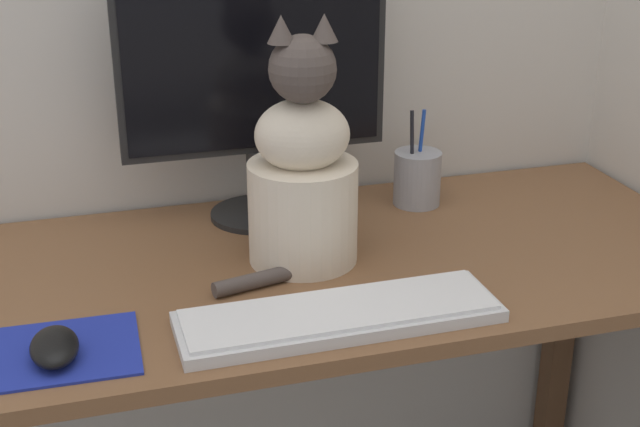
{
  "coord_description": "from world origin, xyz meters",
  "views": [
    {
      "loc": [
        -0.32,
        -1.25,
        1.33
      ],
      "look_at": [
        0.02,
        -0.1,
        0.83
      ],
      "focal_mm": 50.0,
      "sensor_mm": 36.0,
      "label": 1
    }
  ],
  "objects": [
    {
      "name": "desk",
      "position": [
        0.0,
        0.0,
        0.61
      ],
      "size": [
        1.44,
        0.6,
        0.71
      ],
      "color": "brown",
      "rests_on": "ground_plane"
    },
    {
      "name": "keyboard",
      "position": [
        0.02,
        -0.21,
        0.72
      ],
      "size": [
        0.46,
        0.14,
        0.02
      ],
      "rotation": [
        0.0,
        0.0,
        0.01
      ],
      "color": "silver",
      "rests_on": "desk"
    },
    {
      "name": "pen_cup",
      "position": [
        0.29,
        0.18,
        0.76
      ],
      "size": [
        0.09,
        0.09,
        0.18
      ],
      "color": "#99999E",
      "rests_on": "desk"
    },
    {
      "name": "cat",
      "position": [
        0.02,
        0.01,
        0.86
      ],
      "size": [
        0.26,
        0.2,
        0.4
      ],
      "rotation": [
        0.0,
        0.0,
        -0.12
      ],
      "color": "beige",
      "rests_on": "desk"
    },
    {
      "name": "computer_mouse_left",
      "position": [
        -0.37,
        -0.2,
        0.73
      ],
      "size": [
        0.06,
        0.1,
        0.03
      ],
      "color": "black",
      "rests_on": "mousepad_left"
    },
    {
      "name": "mousepad_left",
      "position": [
        -0.35,
        -0.18,
        0.71
      ],
      "size": [
        0.19,
        0.17,
        0.0
      ],
      "rotation": [
        0.0,
        0.0,
        -0.03
      ],
      "color": "#1E2D9E",
      "rests_on": "desk"
    },
    {
      "name": "monitor",
      "position": [
        -0.01,
        0.2,
        0.98
      ],
      "size": [
        0.46,
        0.17,
        0.47
      ],
      "color": "black",
      "rests_on": "desk"
    }
  ]
}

